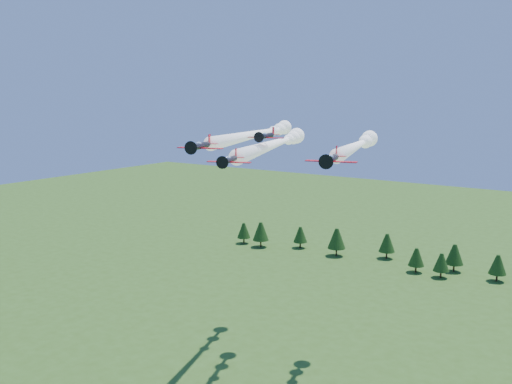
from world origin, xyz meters
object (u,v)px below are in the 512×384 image
Objects in this scene: plane_lead at (278,143)px; plane_slot at (266,136)px; plane_left at (260,133)px; plane_right at (358,145)px.

plane_lead is 7.50× the size of plane_slot.
plane_left reaches higher than plane_right.
plane_slot reaches higher than plane_left.
plane_left is 8.17× the size of plane_slot.
plane_left is at bearing 115.14° from plane_slot.
plane_right is at bearing 62.28° from plane_slot.
plane_lead is at bearing -158.73° from plane_right.
plane_right is 24.65m from plane_slot.
plane_left reaches higher than plane_lead.
plane_slot is (-7.05, -23.43, 2.99)m from plane_right.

